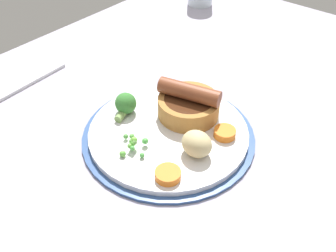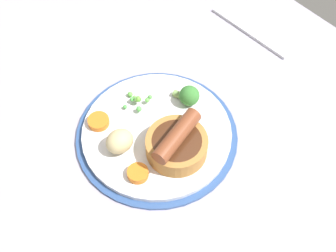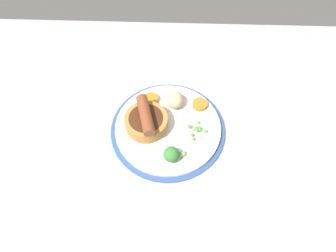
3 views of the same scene
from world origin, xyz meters
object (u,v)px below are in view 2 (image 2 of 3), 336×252
carrot_slice_2 (99,121)px  pea_pile (137,100)px  potato_chunk_0 (120,141)px  dinner_plate (157,134)px  carrot_slice_1 (138,173)px  sausage_pudding (175,142)px  broccoli_floret_near (189,96)px  fork (250,32)px

carrot_slice_2 → pea_pile: bearing=-98.1°
potato_chunk_0 → carrot_slice_2: bearing=-1.8°
dinner_plate → potato_chunk_0: potato_chunk_0 is taller
carrot_slice_1 → carrot_slice_2: (11.64, -1.24, -0.05)cm
sausage_pudding → potato_chunk_0: size_ratio=2.23×
dinner_plate → broccoli_floret_near: (1.09, -7.93, 2.47)cm
sausage_pudding → carrot_slice_1: 7.42cm
sausage_pudding → carrot_slice_2: size_ratio=2.87×
sausage_pudding → carrot_slice_1: bearing=163.4°
dinner_plate → broccoli_floret_near: bearing=-82.2°
carrot_slice_2 → carrot_slice_1: bearing=173.9°
pea_pile → potato_chunk_0: bearing=123.6°
potato_chunk_0 → carrot_slice_2: potato_chunk_0 is taller
pea_pile → carrot_slice_2: pea_pile is taller
broccoli_floret_near → carrot_slice_1: size_ratio=1.44×
potato_chunk_0 → carrot_slice_1: bearing=169.5°
sausage_pudding → potato_chunk_0: sausage_pudding is taller
potato_chunk_0 → fork: potato_chunk_0 is taller
pea_pile → fork: bearing=-90.1°
sausage_pudding → pea_pile: 10.97cm
dinner_plate → broccoli_floret_near: broccoli_floret_near is taller
dinner_plate → carrot_slice_1: 8.57cm
dinner_plate → potato_chunk_0: 6.96cm
sausage_pudding → broccoli_floret_near: bearing=20.2°
fork → dinner_plate: bearing=99.9°
carrot_slice_2 → sausage_pudding: bearing=-153.1°
carrot_slice_1 → carrot_slice_2: bearing=-6.1°
broccoli_floret_near → potato_chunk_0: (0.32, 14.20, 0.21)cm
pea_pile → broccoli_floret_near: size_ratio=1.09×
pea_pile → broccoli_floret_near: 8.59cm
dinner_plate → carrot_slice_1: bearing=120.1°
broccoli_floret_near → fork: 21.74cm
pea_pile → fork: pea_pile is taller
potato_chunk_0 → fork: size_ratio=0.25×
sausage_pudding → fork: sausage_pudding is taller
sausage_pudding → broccoli_floret_near: sausage_pudding is taller
pea_pile → carrot_slice_1: 13.60cm
broccoli_floret_near → fork: (5.25, -20.92, -2.74)cm
sausage_pudding → pea_pile: (10.85, -1.25, -1.07)cm
broccoli_floret_near → carrot_slice_2: broccoli_floret_near is taller
broccoli_floret_near → carrot_slice_2: (6.32, 14.00, -1.10)cm
dinner_plate → pea_pile: 6.75cm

